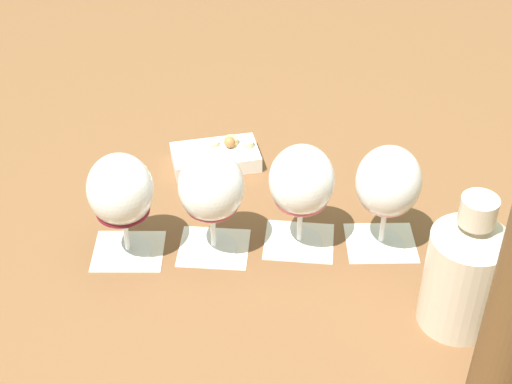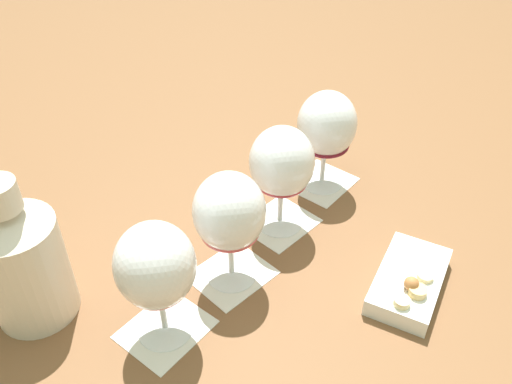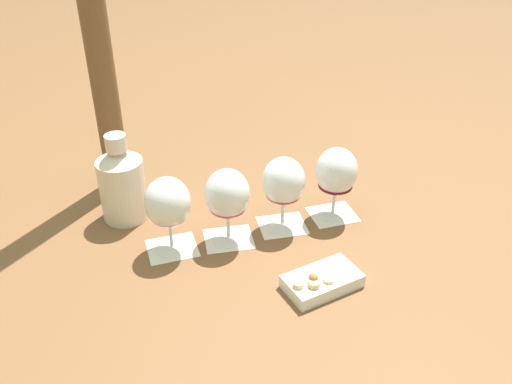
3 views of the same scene
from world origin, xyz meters
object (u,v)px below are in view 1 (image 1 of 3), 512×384
object	(u,v)px
wine_glass_3	(121,193)
ceramic_vase	(465,270)
wine_glass_0	(388,186)
snack_dish	(216,156)
wine_glass_1	(302,184)
wine_glass_2	(211,191)

from	to	relation	value
wine_glass_3	ceramic_vase	xyz separation A→B (m)	(-0.21, 0.44, -0.02)
wine_glass_0	snack_dish	world-z (taller)	wine_glass_0
wine_glass_0	wine_glass_1	size ratio (longest dim) A/B	1.00
ceramic_vase	wine_glass_0	bearing A→B (deg)	-110.12
wine_glass_1	snack_dish	xyz separation A→B (m)	(-0.06, -0.24, -0.10)
ceramic_vase	snack_dish	size ratio (longest dim) A/B	1.25
wine_glass_2	wine_glass_1	bearing A→B (deg)	138.27
wine_glass_2	ceramic_vase	bearing A→B (deg)	108.95
wine_glass_1	snack_dish	bearing A→B (deg)	-104.66
wine_glass_2	snack_dish	world-z (taller)	wine_glass_2
wine_glass_1	snack_dish	distance (m)	0.27
wine_glass_0	wine_glass_3	distance (m)	0.39
ceramic_vase	wine_glass_3	bearing A→B (deg)	-64.23
wine_glass_3	wine_glass_1	bearing A→B (deg)	136.88
wine_glass_0	ceramic_vase	xyz separation A→B (m)	(0.06, 0.17, -0.02)
snack_dish	ceramic_vase	bearing A→B (deg)	85.30
wine_glass_0	wine_glass_2	world-z (taller)	same
wine_glass_1	ceramic_vase	xyz separation A→B (m)	(-0.02, 0.26, -0.02)
wine_glass_1	wine_glass_2	bearing A→B (deg)	-41.73
wine_glass_2	wine_glass_3	size ratio (longest dim) A/B	1.00
wine_glass_2	ceramic_vase	size ratio (longest dim) A/B	0.82
wine_glass_0	ceramic_vase	distance (m)	0.18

